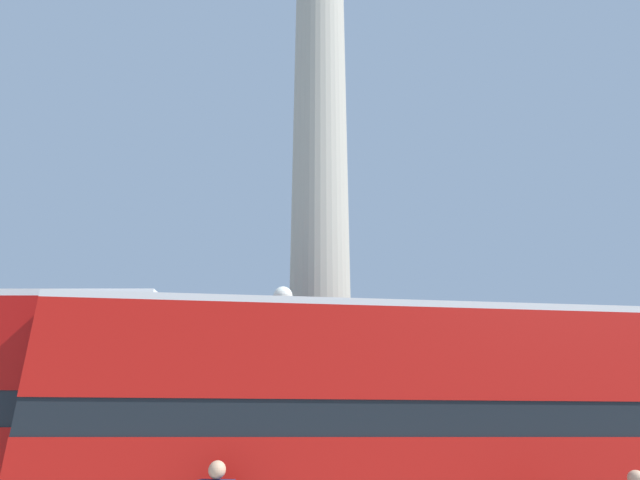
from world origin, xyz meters
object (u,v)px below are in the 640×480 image
at_px(monument_column, 320,251).
at_px(street_lamp, 281,371).
at_px(bus_c, 365,420).
at_px(equestrian_statue, 5,446).

bearing_deg(monument_column, street_lamp, -103.68).
distance_m(bus_c, street_lamp, 3.55).
xyz_separation_m(bus_c, equestrian_statue, (-11.44, 9.07, -0.56)).
relative_size(bus_c, equestrian_statue, 1.76).
distance_m(monument_column, bus_c, 9.13).
bearing_deg(monument_column, bus_c, -84.25).
height_order(bus_c, street_lamp, street_lamp).
bearing_deg(street_lamp, equestrian_statue, 147.45).
bearing_deg(bus_c, equestrian_statue, 136.15).
bearing_deg(equestrian_statue, street_lamp, -35.66).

